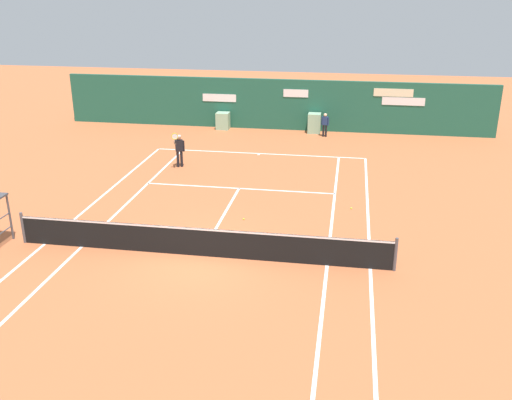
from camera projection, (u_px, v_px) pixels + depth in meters
ground_plane at (205, 248)px, 18.55m from camera, size 80.00×80.00×0.01m
tennis_net at (200, 241)px, 17.84m from camera, size 12.10×0.10×1.07m
sponsor_back_wall at (274, 105)px, 33.15m from camera, size 25.00×1.02×2.92m
player_on_baseline at (179, 148)px, 26.39m from camera, size 0.47×0.78×1.76m
ball_kid_left_post at (325, 123)px, 31.70m from camera, size 0.44×0.22×1.33m
tennis_ball_mid_court at (244, 219)px, 20.73m from camera, size 0.07×0.07×0.07m
tennis_ball_near_service_line at (351, 208)px, 21.72m from camera, size 0.07×0.07×0.07m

